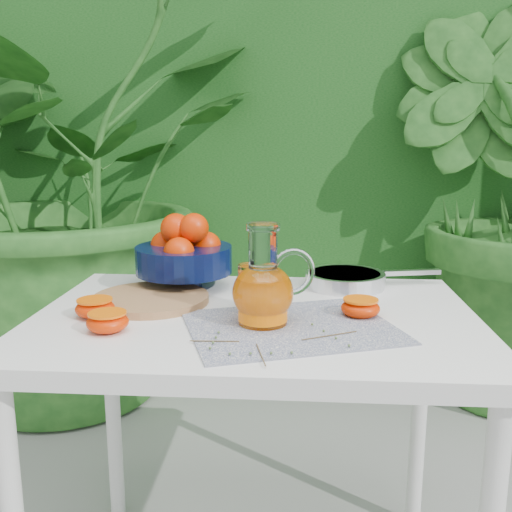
# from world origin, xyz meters

# --- Properties ---
(hedge_backdrop) EXTENTS (8.00, 1.65, 2.50)m
(hedge_backdrop) POSITION_xyz_m (0.06, 2.06, 1.19)
(hedge_backdrop) COLOR #164E19
(hedge_backdrop) RESTS_ON ground
(potted_plant_left) EXTENTS (2.76, 2.76, 1.96)m
(potted_plant_left) POSITION_xyz_m (-0.94, 1.21, 0.98)
(potted_plant_left) COLOR #20541D
(potted_plant_left) RESTS_ON ground
(potted_plant_right) EXTENTS (2.46, 2.46, 1.74)m
(potted_plant_right) POSITION_xyz_m (0.92, 1.27, 0.87)
(potted_plant_right) COLOR #20541D
(potted_plant_right) RESTS_ON ground
(white_table) EXTENTS (1.00, 0.70, 0.75)m
(white_table) POSITION_xyz_m (-0.02, 0.00, 0.67)
(white_table) COLOR white
(white_table) RESTS_ON ground
(placemat) EXTENTS (0.51, 0.45, 0.00)m
(placemat) POSITION_xyz_m (0.06, -0.09, 0.75)
(placemat) COLOR #0D194B
(placemat) RESTS_ON white_table
(cutting_board) EXTENTS (0.35, 0.35, 0.02)m
(cutting_board) POSITION_xyz_m (-0.28, 0.07, 0.76)
(cutting_board) COLOR #A8774C
(cutting_board) RESTS_ON white_table
(fruit_bowl) EXTENTS (0.26, 0.26, 0.20)m
(fruit_bowl) POSITION_xyz_m (-0.23, 0.22, 0.84)
(fruit_bowl) COLOR black
(fruit_bowl) RESTS_ON white_table
(juice_pitcher) EXTENTS (0.20, 0.17, 0.22)m
(juice_pitcher) POSITION_xyz_m (-0.00, -0.08, 0.83)
(juice_pitcher) COLOR white
(juice_pitcher) RESTS_ON white_table
(juice_tumbler) EXTENTS (0.09, 0.09, 0.11)m
(juice_tumbler) POSITION_xyz_m (-0.03, 0.02, 0.80)
(juice_tumbler) COLOR white
(juice_tumbler) RESTS_ON white_table
(saute_pan) EXTENTS (0.39, 0.25, 0.04)m
(saute_pan) POSITION_xyz_m (0.20, 0.26, 0.77)
(saute_pan) COLOR silver
(saute_pan) RESTS_ON white_table
(orange_halves) EXTENTS (0.70, 0.25, 0.04)m
(orange_halves) POSITION_xyz_m (-0.16, -0.07, 0.77)
(orange_halves) COLOR #F43602
(orange_halves) RESTS_ON white_table
(thyme_sprigs) EXTENTS (0.33, 0.23, 0.01)m
(thyme_sprigs) POSITION_xyz_m (0.02, -0.20, 0.76)
(thyme_sprigs) COLOR brown
(thyme_sprigs) RESTS_ON white_table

